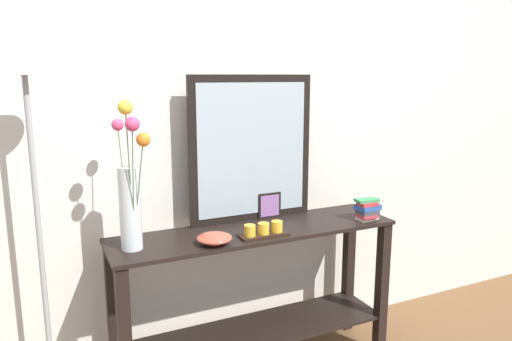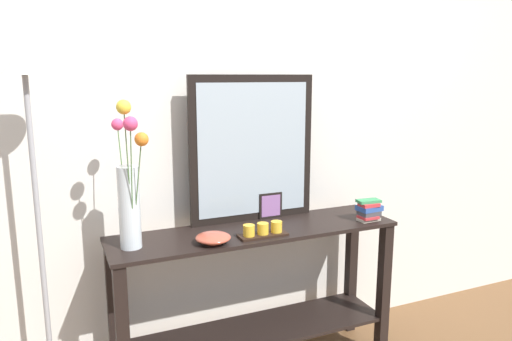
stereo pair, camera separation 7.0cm
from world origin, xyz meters
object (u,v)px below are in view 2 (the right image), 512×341
Objects in this scene: candle_tray at (263,231)px; tall_vase_left at (129,192)px; decorative_bowl at (213,238)px; book_stack at (369,210)px; picture_frame_small at (270,206)px; mirror_leaning at (253,149)px; console_table at (256,284)px; floor_lamp at (35,182)px.

tall_vase_left is at bearing 172.04° from candle_tray.
book_stack is at bearing 0.58° from decorative_bowl.
tall_vase_left is 4.89× the size of book_stack.
book_stack is (0.64, 0.01, 0.03)m from candle_tray.
tall_vase_left is 4.76× the size of picture_frame_small.
mirror_leaning is 0.46m from candle_tray.
console_table is 6.12× the size of candle_tray.
picture_frame_small is (0.78, 0.18, -0.19)m from tall_vase_left.
mirror_leaning is 5.62× the size of book_stack.
candle_tray is 0.31m from picture_frame_small.
decorative_bowl is (-0.26, -0.00, 0.00)m from candle_tray.
book_stack reaches higher than console_table.
decorative_bowl is (-0.27, -0.11, 0.33)m from console_table.
candle_tray is at bearing -103.28° from mirror_leaning.
picture_frame_small is 1.20m from floor_lamp.
picture_frame_small is at bearing 44.25° from console_table.
mirror_leaning is at bearing 15.68° from tall_vase_left.
book_stack is at bearing -4.66° from floor_lamp.
console_table is at bearing -135.75° from picture_frame_small.
tall_vase_left is 4.06× the size of decorative_bowl.
book_stack is 1.66m from floor_lamp.
picture_frame_small is at bearing 151.63° from book_stack.
floor_lamp is (-0.38, 0.06, 0.07)m from tall_vase_left.
picture_frame_small is at bearing 31.95° from decorative_bowl.
picture_frame_small is 0.85× the size of decorative_bowl.
mirror_leaning is 1.07m from floor_lamp.
floor_lamp reaches higher than decorative_bowl.
tall_vase_left reaches higher than book_stack.
console_table is 0.73m from book_stack.
candle_tray is 0.15× the size of floor_lamp.
console_table is at bearing 83.31° from candle_tray.
floor_lamp is at bearing 178.46° from console_table.
console_table is at bearing 170.36° from book_stack.
candle_tray is at bearing -96.69° from console_table.
tall_vase_left is 0.44m from decorative_bowl.
mirror_leaning is 0.56m from decorative_bowl.
mirror_leaning reaches higher than decorative_bowl.
decorative_bowl reaches higher than console_table.
floor_lamp reaches higher than tall_vase_left.
floor_lamp is at bearing 171.92° from candle_tray.
book_stack is (1.25, -0.08, -0.20)m from tall_vase_left.
tall_vase_left reaches higher than picture_frame_small.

